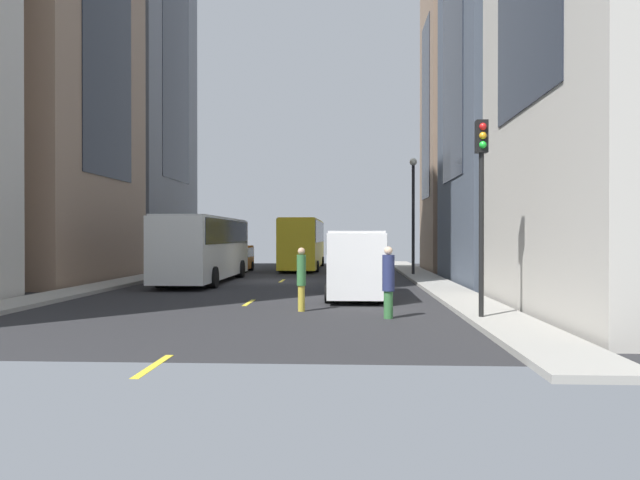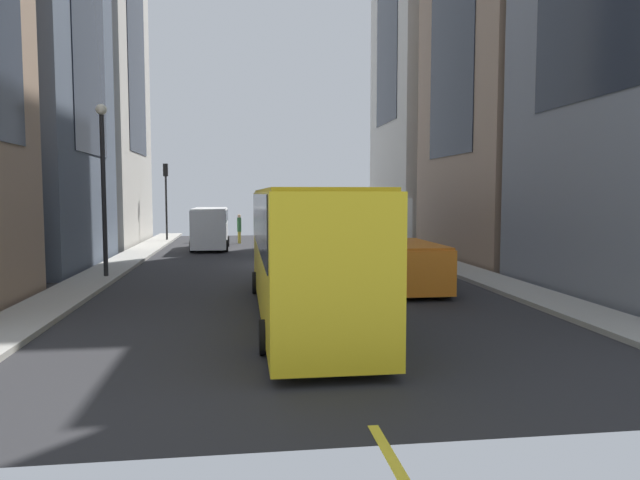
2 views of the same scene
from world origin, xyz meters
TOP-DOWN VIEW (x-y plane):
  - ground_plane at (0.00, 0.00)m, footprint 41.38×41.38m
  - sidewalk_west at (-7.78, 0.00)m, footprint 1.82×44.00m
  - sidewalk_east at (7.78, 0.00)m, footprint 1.82×44.00m
  - lane_stripe_0 at (0.00, -21.00)m, footprint 0.16×2.00m
  - lane_stripe_1 at (0.00, -10.50)m, footprint 0.16×2.00m
  - lane_stripe_2 at (0.00, 0.00)m, footprint 0.16×2.00m
  - lane_stripe_3 at (0.00, 10.50)m, footprint 0.16×2.00m
  - lane_stripe_4 at (0.00, 21.00)m, footprint 0.16×2.00m
  - building_west_1 at (-13.69, -1.26)m, footprint 9.71×11.34m
  - building_east_0 at (13.88, -13.54)m, footprint 10.08×11.64m
  - city_bus_white at (-3.90, -1.03)m, footprint 2.80×11.27m
  - streetcar_yellow at (0.22, 11.97)m, footprint 2.70×12.55m
  - delivery_van_white at (3.85, -8.68)m, footprint 2.25×5.71m
  - car_orange_0 at (-4.04, 8.26)m, footprint 1.90×4.51m
  - pedestrian_walking_far at (4.73, -14.37)m, footprint 0.36×0.36m
  - pedestrian_waiting_curb at (2.07, -12.83)m, footprint 0.29×0.29m
  - traffic_light_near_corner at (7.27, -14.97)m, footprint 0.32×0.44m
  - streetlamp_near at (7.37, 3.90)m, footprint 0.44×0.44m

SIDE VIEW (x-z plane):
  - ground_plane at x=0.00m, z-range 0.00..0.00m
  - lane_stripe_0 at x=0.00m, z-range 0.00..0.01m
  - lane_stripe_1 at x=0.00m, z-range 0.00..0.01m
  - lane_stripe_2 at x=0.00m, z-range 0.00..0.01m
  - lane_stripe_3 at x=0.00m, z-range 0.00..0.01m
  - lane_stripe_4 at x=0.00m, z-range 0.00..0.01m
  - sidewalk_west at x=-7.78m, z-range 0.00..0.15m
  - sidewalk_east at x=7.78m, z-range 0.00..0.15m
  - car_orange_0 at x=-4.04m, z-range 0.16..1.89m
  - pedestrian_waiting_curb at x=2.07m, z-range 0.09..2.12m
  - pedestrian_walking_far at x=4.73m, z-range 0.07..2.16m
  - delivery_van_white at x=3.85m, z-range 0.22..2.80m
  - city_bus_white at x=-3.90m, z-range 0.33..3.68m
  - streetcar_yellow at x=0.22m, z-range 0.33..3.92m
  - traffic_light_near_corner at x=7.27m, z-range 1.24..6.71m
  - streetlamp_near at x=7.37m, z-range 0.94..7.80m
  - building_west_1 at x=-13.69m, z-range 0.00..24.12m
  - building_east_0 at x=13.88m, z-range 0.00..27.68m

